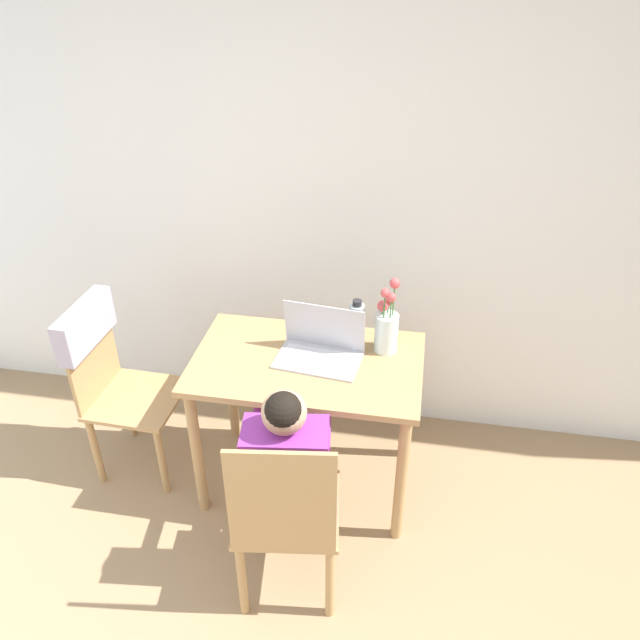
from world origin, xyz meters
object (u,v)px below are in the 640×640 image
Objects in this scene: chair_occupied at (286,516)px; flower_vase at (386,326)px; water_bottle at (356,326)px; chair_spare at (107,364)px; laptop at (321,346)px; person_seated at (288,462)px.

chair_occupied is 0.91m from flower_vase.
chair_occupied is 3.60× the size of water_bottle.
chair_spare is at bearing -172.97° from flower_vase.
laptop is at bearing -149.82° from water_bottle.
chair_occupied is 0.91× the size of person_seated.
water_bottle is at bearing -81.02° from chair_spare.
person_seated is 0.69m from water_bottle.
laptop is 1.08× the size of flower_vase.
chair_spare is 2.34× the size of laptop.
person_seated reaches higher than laptop.
chair_spare is 1.02m from laptop.
laptop is at bearing -84.75° from chair_spare.
chair_spare is at bearing -34.12° from person_seated.
laptop is 1.56× the size of water_bottle.
chair_spare is 3.64× the size of water_bottle.
water_bottle is at bearing -173.74° from flower_vase.
water_bottle is (0.18, 0.62, 0.24)m from person_seated.
flower_vase reaches higher than chair_spare.
chair_occupied is 0.74m from laptop.
chair_occupied is 0.99× the size of chair_spare.
person_seated is 3.98× the size of water_bottle.
person_seated reaches higher than chair_occupied.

